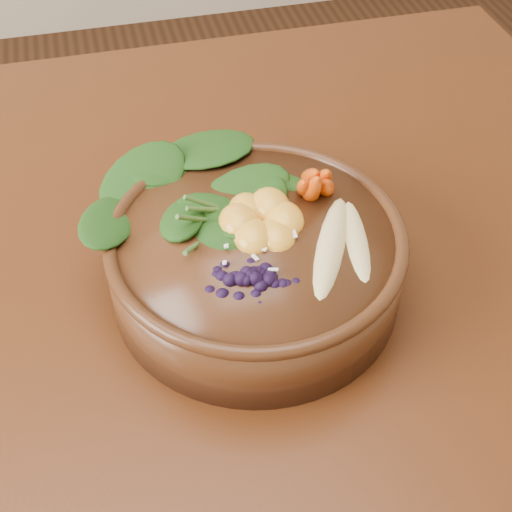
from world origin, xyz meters
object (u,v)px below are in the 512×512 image
Objects in this scene: carrot_cluster at (322,158)px; banana_halves at (345,232)px; blueberry_pile at (247,265)px; kale_heap at (222,173)px; stoneware_bowl at (256,263)px; mandarin_cluster at (261,210)px.

carrot_cluster is 0.52× the size of banana_halves.
blueberry_pile reaches higher than banana_halves.
kale_heap is 0.10m from carrot_cluster.
kale_heap is 0.14m from banana_halves.
carrot_cluster reaches higher than stoneware_bowl.
mandarin_cluster reaches higher than banana_halves.
stoneware_bowl is 3.15× the size of mandarin_cluster.
mandarin_cluster is (0.02, -0.06, -0.01)m from kale_heap.
kale_heap reaches higher than banana_halves.
mandarin_cluster is at bearing -66.19° from kale_heap.
stoneware_bowl is 3.62× the size of carrot_cluster.
banana_halves is (0.08, -0.03, 0.05)m from stoneware_bowl.
stoneware_bowl is 0.08m from blueberry_pile.
banana_halves is at bearing -21.66° from stoneware_bowl.
stoneware_bowl is 0.12m from carrot_cluster.
banana_halves is at bearing -66.94° from carrot_cluster.
banana_halves is 0.10m from blueberry_pile.
carrot_cluster is at bearing 25.79° from mandarin_cluster.
blueberry_pile is (-0.10, -0.02, 0.01)m from banana_halves.
carrot_cluster reaches higher than banana_halves.
kale_heap is at bearing 102.47° from stoneware_bowl.
blueberry_pile is at bearing -111.54° from stoneware_bowl.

